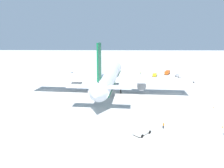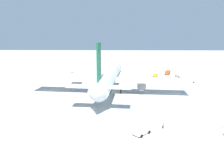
{
  "view_description": "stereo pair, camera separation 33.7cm",
  "coord_description": "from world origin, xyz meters",
  "px_view_note": "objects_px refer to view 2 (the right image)",
  "views": [
    {
      "loc": [
        -96.27,
        -3.41,
        25.46
      ],
      "look_at": [
        -4.29,
        -1.42,
        4.68
      ],
      "focal_mm": 33.97,
      "sensor_mm": 36.0,
      "label": 1
    },
    {
      "loc": [
        -96.26,
        -3.75,
        25.46
      ],
      "look_at": [
        -4.29,
        -1.42,
        4.68
      ],
      "focal_mm": 33.97,
      "sensor_mm": 36.0,
      "label": 2
    }
  ],
  "objects_px": {
    "service_truck_3": "(141,129)",
    "traffic_cone_0": "(222,127)",
    "service_truck_0": "(155,74)",
    "ground_worker_1": "(141,73)",
    "baggage_cart_0": "(72,71)",
    "ground_worker_0": "(163,125)",
    "service_truck_5": "(168,72)",
    "service_van": "(179,75)",
    "airliner": "(109,77)",
    "service_truck_2": "(189,81)",
    "traffic_cone_1": "(213,107)"
  },
  "relations": [
    {
      "from": "traffic_cone_0",
      "to": "baggage_cart_0",
      "type": "bearing_deg",
      "value": 33.75
    },
    {
      "from": "service_truck_0",
      "to": "traffic_cone_1",
      "type": "xyz_separation_m",
      "value": [
        -62.7,
        -10.11,
        -1.35
      ]
    },
    {
      "from": "traffic_cone_1",
      "to": "traffic_cone_0",
      "type": "bearing_deg",
      "value": 164.06
    },
    {
      "from": "service_truck_0",
      "to": "service_truck_5",
      "type": "xyz_separation_m",
      "value": [
        6.46,
        -9.51,
        -0.18
      ]
    },
    {
      "from": "service_van",
      "to": "ground_worker_0",
      "type": "distance_m",
      "value": 82.13
    },
    {
      "from": "service_truck_3",
      "to": "service_truck_2",
      "type": "bearing_deg",
      "value": -27.44
    },
    {
      "from": "airliner",
      "to": "service_truck_0",
      "type": "height_order",
      "value": "airliner"
    },
    {
      "from": "service_truck_0",
      "to": "service_truck_3",
      "type": "xyz_separation_m",
      "value": [
        -84.66,
        18.35,
        -0.01
      ]
    },
    {
      "from": "ground_worker_1",
      "to": "traffic_cone_0",
      "type": "relative_size",
      "value": 3.09
    },
    {
      "from": "baggage_cart_0",
      "to": "traffic_cone_1",
      "type": "relative_size",
      "value": 6.48
    },
    {
      "from": "service_truck_0",
      "to": "traffic_cone_0",
      "type": "height_order",
      "value": "service_truck_0"
    },
    {
      "from": "service_truck_2",
      "to": "service_truck_3",
      "type": "xyz_separation_m",
      "value": [
        -64.52,
        33.5,
        0.35
      ]
    },
    {
      "from": "service_truck_0",
      "to": "ground_worker_0",
      "type": "bearing_deg",
      "value": 171.69
    },
    {
      "from": "service_truck_0",
      "to": "ground_worker_1",
      "type": "relative_size",
      "value": 4.15
    },
    {
      "from": "service_truck_5",
      "to": "baggage_cart_0",
      "type": "distance_m",
      "value": 67.26
    },
    {
      "from": "airliner",
      "to": "baggage_cart_0",
      "type": "bearing_deg",
      "value": 27.4
    },
    {
      "from": "service_truck_3",
      "to": "traffic_cone_0",
      "type": "distance_m",
      "value": 24.11
    },
    {
      "from": "service_truck_0",
      "to": "traffic_cone_0",
      "type": "distance_m",
      "value": 79.98
    },
    {
      "from": "service_truck_5",
      "to": "service_van",
      "type": "relative_size",
      "value": 1.36
    },
    {
      "from": "baggage_cart_0",
      "to": "ground_worker_1",
      "type": "distance_m",
      "value": 49.34
    },
    {
      "from": "airliner",
      "to": "ground_worker_1",
      "type": "height_order",
      "value": "airliner"
    },
    {
      "from": "service_truck_2",
      "to": "ground_worker_0",
      "type": "height_order",
      "value": "service_truck_2"
    },
    {
      "from": "ground_worker_0",
      "to": "baggage_cart_0",
      "type": "bearing_deg",
      "value": 25.73
    },
    {
      "from": "ground_worker_0",
      "to": "traffic_cone_0",
      "type": "relative_size",
      "value": 3.19
    },
    {
      "from": "service_van",
      "to": "traffic_cone_0",
      "type": "relative_size",
      "value": 9.25
    },
    {
      "from": "airliner",
      "to": "traffic_cone_0",
      "type": "relative_size",
      "value": 131.51
    },
    {
      "from": "baggage_cart_0",
      "to": "airliner",
      "type": "bearing_deg",
      "value": -152.6
    },
    {
      "from": "service_truck_0",
      "to": "service_truck_2",
      "type": "xyz_separation_m",
      "value": [
        -20.14,
        -15.16,
        -0.36
      ]
    },
    {
      "from": "airliner",
      "to": "service_truck_3",
      "type": "distance_m",
      "value": 44.61
    },
    {
      "from": "service_truck_5",
      "to": "baggage_cart_0",
      "type": "height_order",
      "value": "service_truck_5"
    },
    {
      "from": "baggage_cart_0",
      "to": "ground_worker_1",
      "type": "height_order",
      "value": "ground_worker_1"
    },
    {
      "from": "ground_worker_0",
      "to": "airliner",
      "type": "bearing_deg",
      "value": 23.28
    },
    {
      "from": "baggage_cart_0",
      "to": "service_truck_0",
      "type": "bearing_deg",
      "value": -103.58
    },
    {
      "from": "service_truck_2",
      "to": "ground_worker_1",
      "type": "xyz_separation_m",
      "value": [
        26.67,
        23.7,
        -0.41
      ]
    },
    {
      "from": "service_truck_0",
      "to": "ground_worker_1",
      "type": "bearing_deg",
      "value": 52.59
    },
    {
      "from": "airliner",
      "to": "ground_worker_0",
      "type": "distance_m",
      "value": 43.01
    },
    {
      "from": "service_truck_2",
      "to": "service_van",
      "type": "distance_m",
      "value": 17.34
    },
    {
      "from": "ground_worker_0",
      "to": "traffic_cone_1",
      "type": "distance_m",
      "value": 28.33
    },
    {
      "from": "airliner",
      "to": "ground_worker_1",
      "type": "relative_size",
      "value": 42.61
    },
    {
      "from": "traffic_cone_1",
      "to": "service_truck_2",
      "type": "bearing_deg",
      "value": -6.76
    },
    {
      "from": "ground_worker_0",
      "to": "service_truck_5",
      "type": "bearing_deg",
      "value": -13.73
    },
    {
      "from": "airliner",
      "to": "ground_worker_1",
      "type": "bearing_deg",
      "value": -22.62
    },
    {
      "from": "service_van",
      "to": "ground_worker_0",
      "type": "xyz_separation_m",
      "value": [
        -77.86,
        26.15,
        -0.14
      ]
    },
    {
      "from": "airliner",
      "to": "traffic_cone_1",
      "type": "height_order",
      "value": "airliner"
    },
    {
      "from": "service_truck_2",
      "to": "service_truck_5",
      "type": "relative_size",
      "value": 1.0
    },
    {
      "from": "service_truck_5",
      "to": "ground_worker_1",
      "type": "bearing_deg",
      "value": 89.76
    },
    {
      "from": "service_truck_3",
      "to": "traffic_cone_1",
      "type": "distance_m",
      "value": 35.97
    },
    {
      "from": "service_truck_2",
      "to": "service_truck_5",
      "type": "distance_m",
      "value": 27.19
    },
    {
      "from": "service_truck_0",
      "to": "service_van",
      "type": "height_order",
      "value": "service_truck_0"
    },
    {
      "from": "service_truck_3",
      "to": "service_truck_0",
      "type": "bearing_deg",
      "value": -12.23
    }
  ]
}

